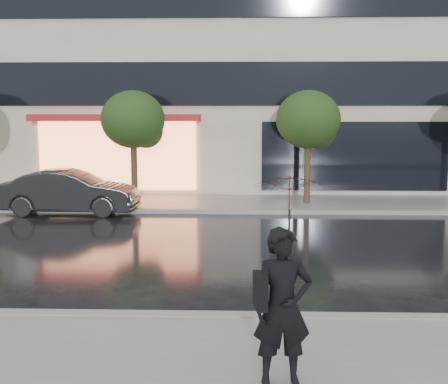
{
  "coord_description": "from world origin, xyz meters",
  "views": [
    {
      "loc": [
        0.71,
        -9.31,
        3.21
      ],
      "look_at": [
        0.32,
        3.54,
        1.4
      ],
      "focal_mm": 45.0,
      "sensor_mm": 36.0,
      "label": 1
    }
  ],
  "objects": [
    {
      "name": "ground",
      "position": [
        0.0,
        0.0,
        0.0
      ],
      "size": [
        120.0,
        120.0,
        0.0
      ],
      "primitive_type": "plane",
      "color": "black",
      "rests_on": "ground"
    },
    {
      "name": "sidewalk_far",
      "position": [
        0.0,
        10.25,
        0.06
      ],
      "size": [
        60.0,
        3.5,
        0.12
      ],
      "primitive_type": "cube",
      "color": "slate",
      "rests_on": "ground"
    },
    {
      "name": "curb_near",
      "position": [
        0.0,
        -1.0,
        0.07
      ],
      "size": [
        60.0,
        0.25,
        0.14
      ],
      "primitive_type": "cube",
      "color": "gray",
      "rests_on": "ground"
    },
    {
      "name": "curb_far",
      "position": [
        0.0,
        8.5,
        0.07
      ],
      "size": [
        60.0,
        0.25,
        0.14
      ],
      "primitive_type": "cube",
      "color": "gray",
      "rests_on": "ground"
    },
    {
      "name": "tree_mid_west",
      "position": [
        -2.94,
        10.03,
        2.92
      ],
      "size": [
        2.2,
        2.2,
        3.99
      ],
      "color": "#33261C",
      "rests_on": "ground"
    },
    {
      "name": "tree_mid_east",
      "position": [
        3.06,
        10.03,
        2.92
      ],
      "size": [
        2.2,
        2.2,
        3.99
      ],
      "color": "#33261C",
      "rests_on": "ground"
    },
    {
      "name": "parked_car",
      "position": [
        -4.76,
        8.3,
        0.71
      ],
      "size": [
        4.34,
        1.57,
        1.42
      ],
      "primitive_type": "imported",
      "rotation": [
        0.0,
        0.0,
        1.56
      ],
      "color": "black",
      "rests_on": "ground"
    },
    {
      "name": "pedestrian_with_umbrella",
      "position": [
        1.22,
        -3.2,
        1.62
      ],
      "size": [
        0.95,
        0.97,
        2.43
      ],
      "rotation": [
        0.0,
        0.0,
        0.12
      ],
      "color": "black",
      "rests_on": "sidewalk_near"
    }
  ]
}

